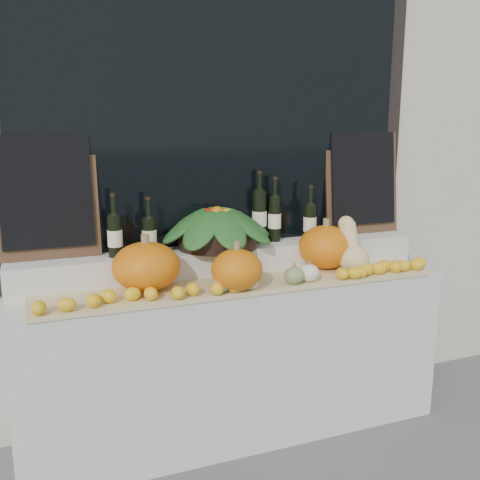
% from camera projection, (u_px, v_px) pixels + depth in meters
% --- Properties ---
extents(storefront_facade, '(7.00, 0.94, 4.50)m').
position_uv_depth(storefront_facade, '(193.00, 33.00, 3.25)').
color(storefront_facade, beige).
rests_on(storefront_facade, ground).
extents(display_sill, '(2.30, 0.55, 0.88)m').
position_uv_depth(display_sill, '(235.00, 357.00, 2.97)').
color(display_sill, silver).
rests_on(display_sill, ground).
extents(rear_tier, '(2.30, 0.25, 0.16)m').
position_uv_depth(rear_tier, '(226.00, 260.00, 3.00)').
color(rear_tier, silver).
rests_on(rear_tier, display_sill).
extents(straw_bedding, '(2.10, 0.32, 0.02)m').
position_uv_depth(straw_bedding, '(243.00, 285.00, 2.76)').
color(straw_bedding, tan).
rests_on(straw_bedding, display_sill).
extents(pumpkin_left, '(0.34, 0.34, 0.24)m').
position_uv_depth(pumpkin_left, '(146.00, 266.00, 2.61)').
color(pumpkin_left, orange).
rests_on(pumpkin_left, straw_bedding).
extents(pumpkin_right, '(0.35, 0.35, 0.24)m').
position_uv_depth(pumpkin_right, '(326.00, 247.00, 3.02)').
color(pumpkin_right, orange).
rests_on(pumpkin_right, straw_bedding).
extents(pumpkin_center, '(0.27, 0.27, 0.21)m').
position_uv_depth(pumpkin_center, '(237.00, 270.00, 2.61)').
color(pumpkin_center, orange).
rests_on(pumpkin_center, straw_bedding).
extents(butternut_squash, '(0.17, 0.22, 0.30)m').
position_uv_depth(butternut_squash, '(352.00, 250.00, 2.95)').
color(butternut_squash, '#EFD28D').
rests_on(butternut_squash, straw_bedding).
extents(decorative_gourds, '(0.59, 0.13, 0.15)m').
position_uv_depth(decorative_gourds, '(263.00, 278.00, 2.66)').
color(decorative_gourds, '#305F1C').
rests_on(decorative_gourds, straw_bedding).
extents(lemon_heap, '(2.20, 0.16, 0.06)m').
position_uv_depth(lemon_heap, '(252.00, 282.00, 2.65)').
color(lemon_heap, yellow).
rests_on(lemon_heap, straw_bedding).
extents(produce_bowl, '(0.66, 0.66, 0.24)m').
position_uv_depth(produce_bowl, '(217.00, 227.00, 2.92)').
color(produce_bowl, black).
rests_on(produce_bowl, rear_tier).
extents(wine_bottle_far_left, '(0.08, 0.08, 0.33)m').
position_uv_depth(wine_bottle_far_left, '(115.00, 235.00, 2.72)').
color(wine_bottle_far_left, black).
rests_on(wine_bottle_far_left, rear_tier).
extents(wine_bottle_near_left, '(0.08, 0.08, 0.30)m').
position_uv_depth(wine_bottle_near_left, '(149.00, 235.00, 2.80)').
color(wine_bottle_near_left, black).
rests_on(wine_bottle_near_left, rear_tier).
extents(wine_bottle_tall, '(0.08, 0.08, 0.41)m').
position_uv_depth(wine_bottle_tall, '(259.00, 216.00, 3.06)').
color(wine_bottle_tall, black).
rests_on(wine_bottle_tall, rear_tier).
extents(wine_bottle_near_right, '(0.08, 0.08, 0.37)m').
position_uv_depth(wine_bottle_near_right, '(275.00, 218.00, 3.09)').
color(wine_bottle_near_right, black).
rests_on(wine_bottle_near_right, rear_tier).
extents(wine_bottle_far_right, '(0.08, 0.08, 0.32)m').
position_uv_depth(wine_bottle_far_right, '(310.00, 221.00, 3.12)').
color(wine_bottle_far_right, black).
rests_on(wine_bottle_far_right, rear_tier).
extents(chalkboard_left, '(0.50, 0.10, 0.62)m').
position_uv_depth(chalkboard_left, '(46.00, 195.00, 2.65)').
color(chalkboard_left, '#4C331E').
rests_on(chalkboard_left, rear_tier).
extents(chalkboard_right, '(0.50, 0.10, 0.62)m').
position_uv_depth(chalkboard_right, '(362.00, 181.00, 3.29)').
color(chalkboard_right, '#4C331E').
rests_on(chalkboard_right, rear_tier).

